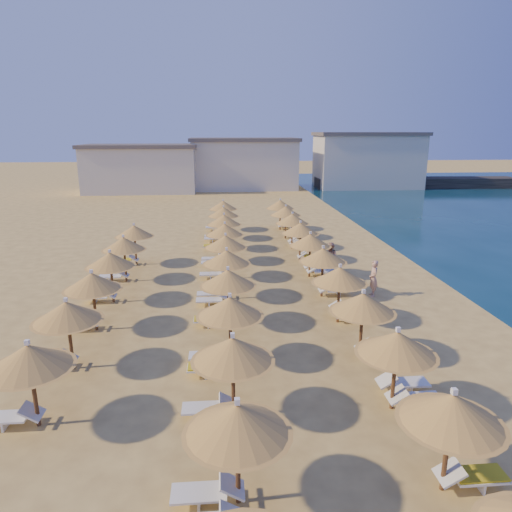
{
  "coord_description": "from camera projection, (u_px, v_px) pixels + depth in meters",
  "views": [
    {
      "loc": [
        -2.58,
        -21.34,
        8.3
      ],
      "look_at": [
        -0.55,
        4.0,
        1.3
      ],
      "focal_mm": 32.0,
      "sensor_mm": 36.0,
      "label": 1
    }
  ],
  "objects": [
    {
      "name": "parasol_row_west",
      "position": [
        227.0,
        258.0,
        22.72
      ],
      "size": [
        2.48,
        35.62,
        2.71
      ],
      "color": "brown",
      "rests_on": "ground"
    },
    {
      "name": "parasol_row_inland",
      "position": [
        102.0,
        271.0,
        20.69
      ],
      "size": [
        2.48,
        19.05,
        2.71
      ],
      "color": "brown",
      "rests_on": "ground"
    },
    {
      "name": "ground",
      "position": [
        273.0,
        302.0,
        22.91
      ],
      "size": [
        220.0,
        220.0,
        0.0
      ],
      "primitive_type": "plane",
      "color": "#E3BE64",
      "rests_on": "ground"
    },
    {
      "name": "beachgoer_a",
      "position": [
        373.0,
        278.0,
        23.49
      ],
      "size": [
        0.5,
        0.72,
        1.9
      ],
      "primitive_type": "imported",
      "rotation": [
        0.0,
        0.0,
        -1.64
      ],
      "color": "tan",
      "rests_on": "ground"
    },
    {
      "name": "jetty",
      "position": [
        415.0,
        183.0,
        68.63
      ],
      "size": [
        30.16,
        5.48,
        1.5
      ],
      "primitive_type": "cube",
      "rotation": [
        0.0,
        0.0,
        -0.05
      ],
      "color": "black",
      "rests_on": "ground"
    },
    {
      "name": "parasol_row_east",
      "position": [
        323.0,
        256.0,
        23.1
      ],
      "size": [
        2.48,
        35.62,
        2.71
      ],
      "color": "brown",
      "rests_on": "ground"
    },
    {
      "name": "beachgoer_b",
      "position": [
        330.0,
        258.0,
        27.15
      ],
      "size": [
        0.74,
        0.94,
        1.91
      ],
      "primitive_type": "imported",
      "rotation": [
        0.0,
        0.0,
        -1.56
      ],
      "color": "tan",
      "rests_on": "ground"
    },
    {
      "name": "loungers",
      "position": [
        249.0,
        294.0,
        23.02
      ],
      "size": [
        13.65,
        34.67,
        0.66
      ],
      "color": "white",
      "rests_on": "ground"
    },
    {
      "name": "hotel_blocks",
      "position": [
        262.0,
        163.0,
        66.37
      ],
      "size": [
        48.56,
        11.04,
        8.1
      ],
      "color": "beige",
      "rests_on": "ground"
    }
  ]
}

